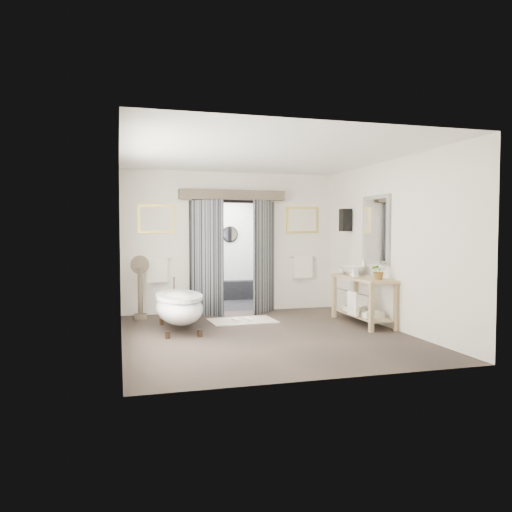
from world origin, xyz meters
The scene contains 13 objects.
ground_plane centered at (0.00, 0.00, 0.00)m, with size 5.00×5.00×0.00m, color #45372E.
room_shell centered at (-0.04, -0.11, 1.86)m, with size 4.52×5.02×2.91m.
shower_room centered at (0.00, 3.99, 0.91)m, with size 2.22×2.01×2.51m.
back_wall_dressing centered at (0.00, 2.32, 1.56)m, with size 3.82×0.69×2.52m.
clawfoot_tub centered at (-1.30, 0.75, 0.41)m, with size 0.77×1.71×0.84m.
vanity centered at (1.95, 0.47, 0.51)m, with size 0.57×1.60×0.85m.
pedestal_mirror centered at (-1.89, 2.10, 0.52)m, with size 0.36×0.23×1.21m.
rug centered at (-0.06, 1.32, 0.01)m, with size 1.20×0.80×0.01m, color beige.
slippers centered at (-0.08, 1.27, 0.04)m, with size 0.36×0.26×0.05m.
basin centered at (1.96, 0.88, 0.94)m, with size 0.50×0.50×0.17m, color white.
plant centered at (2.00, -0.05, 1.00)m, with size 0.28×0.24×0.31m, color gray.
soap_bottle_a centered at (1.85, 0.55, 0.95)m, with size 0.09×0.10×0.21m, color gray.
soap_bottle_b centered at (1.91, 1.20, 0.94)m, with size 0.14×0.14×0.17m, color gray.
Camera 1 is at (-2.27, -7.64, 1.67)m, focal length 35.00 mm.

